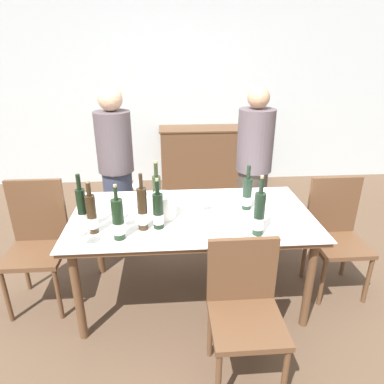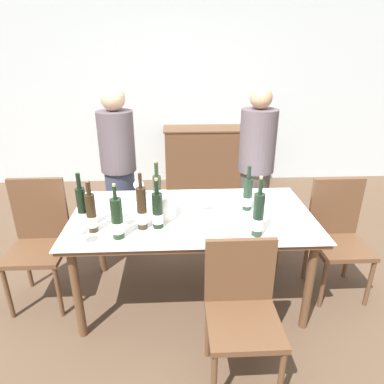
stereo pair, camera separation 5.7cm
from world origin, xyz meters
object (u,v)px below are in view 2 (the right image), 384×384
at_px(wine_bottle_1, 142,210).
at_px(chair_near_front, 242,304).
at_px(ice_bucket, 164,205).
at_px(wine_bottle_4, 248,195).
at_px(chair_left_end, 39,234).
at_px(wine_bottle_7, 82,209).
at_px(sideboard_cabinet, 211,157).
at_px(wine_glass_3, 123,213).
at_px(wine_bottle_6, 258,216).
at_px(wine_glass_0, 136,197).
at_px(person_host, 119,172).
at_px(wine_glass_4, 204,200).
at_px(wine_bottle_5, 91,214).
at_px(wine_bottle_2, 157,193).
at_px(wine_bottle_3, 117,220).
at_px(person_guest_left, 255,174).
at_px(wine_glass_1, 139,185).
at_px(wine_bottle_0, 158,211).
at_px(chair_right_end, 337,230).
at_px(wine_glass_2, 82,229).
at_px(dining_table, 192,222).

distance_m(wine_bottle_1, chair_near_front, 0.88).
height_order(ice_bucket, wine_bottle_4, wine_bottle_4).
bearing_deg(chair_left_end, wine_bottle_7, -31.60).
bearing_deg(sideboard_cabinet, wine_glass_3, -108.56).
xyz_separation_m(wine_bottle_6, wine_glass_0, (-0.83, 0.46, -0.05)).
relative_size(chair_left_end, person_host, 0.62).
bearing_deg(chair_near_front, wine_glass_4, 102.47).
bearing_deg(wine_bottle_5, chair_left_end, 148.29).
xyz_separation_m(wine_bottle_2, wine_bottle_3, (-0.24, -0.42, -0.01)).
height_order(wine_bottle_6, person_guest_left, person_guest_left).
bearing_deg(chair_left_end, wine_glass_0, 2.87).
bearing_deg(wine_glass_3, wine_glass_4, 19.40).
distance_m(wine_glass_1, wine_glass_3, 0.51).
bearing_deg(wine_glass_3, wine_glass_1, 83.62).
relative_size(wine_bottle_0, chair_near_front, 0.41).
relative_size(wine_glass_3, chair_right_end, 0.15).
height_order(wine_bottle_7, wine_glass_1, wine_bottle_7).
relative_size(wine_bottle_2, chair_near_front, 0.44).
distance_m(sideboard_cabinet, wine_bottle_6, 2.84).
relative_size(sideboard_cabinet, chair_right_end, 1.45).
height_order(sideboard_cabinet, person_host, person_host).
height_order(wine_glass_3, person_host, person_host).
bearing_deg(wine_glass_0, person_guest_left, 29.16).
distance_m(wine_bottle_1, chair_left_end, 0.95).
distance_m(wine_bottle_6, wine_glass_1, 1.08).
distance_m(wine_glass_0, wine_glass_1, 0.22).
relative_size(wine_glass_2, chair_left_end, 0.15).
bearing_deg(chair_right_end, wine_glass_4, -177.59).
bearing_deg(person_guest_left, wine_bottle_2, -145.33).
bearing_deg(wine_bottle_6, wine_glass_2, -176.89).
height_order(wine_bottle_1, wine_bottle_2, wine_bottle_1).
xyz_separation_m(wine_bottle_0, wine_glass_0, (-0.18, 0.32, -0.03)).
distance_m(dining_table, wine_bottle_2, 0.34).
distance_m(dining_table, wine_bottle_4, 0.47).
xyz_separation_m(wine_bottle_0, wine_glass_1, (-0.18, 0.54, -0.02)).
bearing_deg(wine_glass_1, wine_bottle_4, -18.82).
relative_size(wine_bottle_5, wine_glass_0, 2.77).
height_order(dining_table, wine_glass_0, wine_glass_0).
bearing_deg(wine_glass_3, wine_bottle_2, 49.25).
relative_size(wine_bottle_2, wine_glass_4, 2.81).
height_order(wine_bottle_1, wine_glass_0, wine_bottle_1).
xyz_separation_m(ice_bucket, chair_near_front, (0.46, -0.68, -0.33)).
height_order(wine_glass_4, chair_left_end, chair_left_end).
height_order(wine_bottle_7, wine_glass_0, wine_bottle_7).
xyz_separation_m(ice_bucket, wine_glass_0, (-0.21, 0.16, -0.00)).
relative_size(wine_bottle_2, person_guest_left, 0.24).
bearing_deg(wine_bottle_1, wine_glass_3, 161.56).
bearing_deg(wine_glass_3, person_host, 100.15).
distance_m(wine_bottle_5, wine_bottle_6, 1.10).
relative_size(ice_bucket, wine_glass_0, 1.38).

